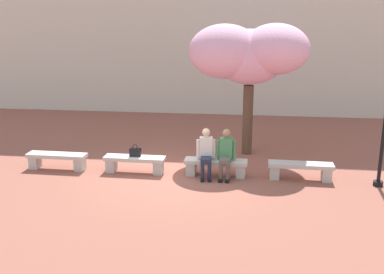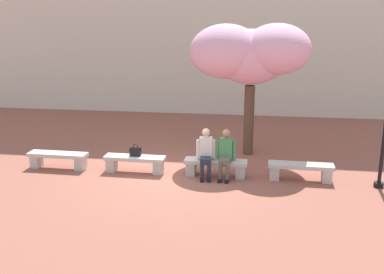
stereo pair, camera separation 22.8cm
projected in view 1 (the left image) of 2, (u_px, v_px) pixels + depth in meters
ground_plane at (175, 174)px, 12.13m from camera, size 100.00×100.00×0.00m
stone_bench_west_end at (57, 159)px, 12.45m from camera, size 1.67×0.46×0.45m
stone_bench_near_west at (135, 162)px, 12.19m from camera, size 1.67×0.46×0.45m
stone_bench_center at (216, 165)px, 11.92m from camera, size 1.67×0.46×0.45m
stone_bench_near_east at (301, 169)px, 11.65m from camera, size 1.67×0.46×0.45m
person_seated_left at (206, 151)px, 11.80m from camera, size 0.51×0.71×1.29m
person_seated_right at (226, 152)px, 11.73m from camera, size 0.51×0.70×1.29m
handbag at (135, 152)px, 12.14m from camera, size 0.30×0.15×0.34m
cherry_tree_main at (249, 53)px, 13.07m from camera, size 3.49×2.10×3.94m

